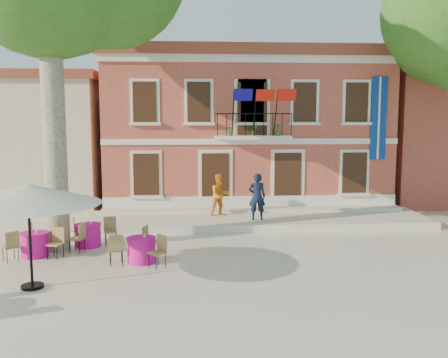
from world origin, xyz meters
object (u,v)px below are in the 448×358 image
cafe_table_1 (141,249)px  pedestrian_navy (257,197)px  patio_umbrella (28,195)px  cafe_table_0 (35,243)px  pedestrian_orange (220,195)px  cafe_table_3 (88,234)px

cafe_table_1 → pedestrian_navy: bearing=47.9°
patio_umbrella → cafe_table_0: bearing=105.5°
cafe_table_0 → patio_umbrella: bearing=-74.5°
cafe_table_0 → cafe_table_1: bearing=-14.5°
pedestrian_orange → pedestrian_navy: bearing=-49.3°
pedestrian_orange → cafe_table_3: size_ratio=0.95×
pedestrian_navy → pedestrian_orange: (-1.42, 0.94, -0.07)m
patio_umbrella → cafe_table_1: 3.88m
patio_umbrella → pedestrian_navy: 9.52m
cafe_table_0 → cafe_table_1: 3.53m
patio_umbrella → cafe_table_3: patio_umbrella is taller
pedestrian_navy → cafe_table_3: (-6.11, -2.54, -0.80)m
cafe_table_1 → cafe_table_3: same height
cafe_table_0 → pedestrian_navy: bearing=26.0°
cafe_table_3 → cafe_table_1: bearing=-45.6°
pedestrian_orange → cafe_table_3: pedestrian_orange is taller
patio_umbrella → pedestrian_orange: bearing=55.0°
patio_umbrella → pedestrian_orange: 9.33m
pedestrian_navy → patio_umbrella: bearing=48.6°
pedestrian_navy → cafe_table_3: size_ratio=1.03×
cafe_table_1 → pedestrian_orange: bearing=63.8°
cafe_table_0 → pedestrian_orange: bearing=37.0°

